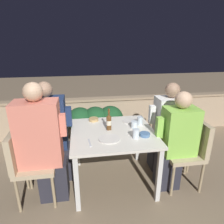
{
  "coord_description": "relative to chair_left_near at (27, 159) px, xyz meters",
  "views": [
    {
      "loc": [
        -0.34,
        -2.11,
        1.73
      ],
      "look_at": [
        0.0,
        0.07,
        0.92
      ],
      "focal_mm": 32.0,
      "sensor_mm": 36.0,
      "label": 1
    }
  ],
  "objects": [
    {
      "name": "ground_plane",
      "position": [
        0.96,
        0.16,
        -0.52
      ],
      "size": [
        16.0,
        16.0,
        0.0
      ],
      "primitive_type": "plane",
      "color": "#847056"
    },
    {
      "name": "parapet_wall",
      "position": [
        0.96,
        1.56,
        -0.16
      ],
      "size": [
        9.0,
        0.18,
        0.71
      ],
      "color": "tan",
      "rests_on": "ground_plane"
    },
    {
      "name": "dining_table",
      "position": [
        0.96,
        0.16,
        0.1
      ],
      "size": [
        0.98,
        0.93,
        0.7
      ],
      "color": "silver",
      "rests_on": "ground_plane"
    },
    {
      "name": "planter_hedge",
      "position": [
        0.83,
        1.2,
        -0.15
      ],
      "size": [
        0.95,
        0.47,
        0.66
      ],
      "color": "brown",
      "rests_on": "ground_plane"
    },
    {
      "name": "chair_left_near",
      "position": [
        0.0,
        0.0,
        0.0
      ],
      "size": [
        0.43,
        0.42,
        0.85
      ],
      "color": "tan",
      "rests_on": "ground_plane"
    },
    {
      "name": "person_coral_top",
      "position": [
        0.19,
        -0.0,
        0.16
      ],
      "size": [
        0.51,
        0.26,
        1.35
      ],
      "color": "#282833",
      "rests_on": "ground_plane"
    },
    {
      "name": "chair_left_far",
      "position": [
        0.04,
        0.35,
        0.0
      ],
      "size": [
        0.43,
        0.42,
        0.85
      ],
      "color": "tan",
      "rests_on": "ground_plane"
    },
    {
      "name": "person_navy_jumper",
      "position": [
        0.23,
        0.35,
        0.12
      ],
      "size": [
        0.5,
        0.26,
        1.29
      ],
      "color": "#282833",
      "rests_on": "ground_plane"
    },
    {
      "name": "chair_right_near",
      "position": [
        1.87,
        -0.03,
        0.0
      ],
      "size": [
        0.43,
        0.42,
        0.85
      ],
      "color": "tan",
      "rests_on": "ground_plane"
    },
    {
      "name": "person_green_blouse",
      "position": [
        1.67,
        -0.03,
        0.09
      ],
      "size": [
        0.47,
        0.26,
        1.21
      ],
      "color": "#282833",
      "rests_on": "ground_plane"
    },
    {
      "name": "chair_right_far",
      "position": [
        1.92,
        0.36,
        0.0
      ],
      "size": [
        0.43,
        0.42,
        0.85
      ],
      "color": "tan",
      "rests_on": "ground_plane"
    },
    {
      "name": "person_white_polo",
      "position": [
        1.72,
        0.36,
        0.09
      ],
      "size": [
        0.47,
        0.26,
        1.22
      ],
      "color": "#282833",
      "rests_on": "ground_plane"
    },
    {
      "name": "beer_bottle",
      "position": [
        0.92,
        0.22,
        0.28
      ],
      "size": [
        0.06,
        0.06,
        0.27
      ],
      "color": "brown",
      "rests_on": "dining_table"
    },
    {
      "name": "plate_0",
      "position": [
        0.89,
        -0.03,
        0.19
      ],
      "size": [
        0.24,
        0.24,
        0.01
      ],
      "color": "silver",
      "rests_on": "dining_table"
    },
    {
      "name": "plate_1",
      "position": [
        1.25,
        0.43,
        0.19
      ],
      "size": [
        0.2,
        0.2,
        0.01
      ],
      "color": "silver",
      "rests_on": "dining_table"
    },
    {
      "name": "bowl_0",
      "position": [
        0.76,
        0.53,
        0.2
      ],
      "size": [
        0.13,
        0.13,
        0.04
      ],
      "color": "tan",
      "rests_on": "dining_table"
    },
    {
      "name": "bowl_1",
      "position": [
        1.3,
        -0.01,
        0.2
      ],
      "size": [
        0.12,
        0.12,
        0.04
      ],
      "color": "#4C709E",
      "rests_on": "dining_table"
    },
    {
      "name": "glass_cup_0",
      "position": [
        1.19,
        -0.04,
        0.23
      ],
      "size": [
        0.07,
        0.07,
        0.11
      ],
      "color": "silver",
      "rests_on": "dining_table"
    },
    {
      "name": "glass_cup_1",
      "position": [
        1.33,
        0.3,
        0.23
      ],
      "size": [
        0.07,
        0.07,
        0.11
      ],
      "color": "silver",
      "rests_on": "dining_table"
    },
    {
      "name": "glass_cup_2",
      "position": [
        1.24,
        0.23,
        0.22
      ],
      "size": [
        0.08,
        0.08,
        0.08
      ],
      "color": "silver",
      "rests_on": "dining_table"
    },
    {
      "name": "fork_0",
      "position": [
        0.68,
        -0.08,
        0.19
      ],
      "size": [
        0.03,
        0.17,
        0.01
      ],
      "color": "silver",
      "rests_on": "dining_table"
    },
    {
      "name": "potted_plant",
      "position": [
        2.36,
        0.93,
        -0.14
      ],
      "size": [
        0.32,
        0.32,
        0.62
      ],
      "color": "brown",
      "rests_on": "ground_plane"
    }
  ]
}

